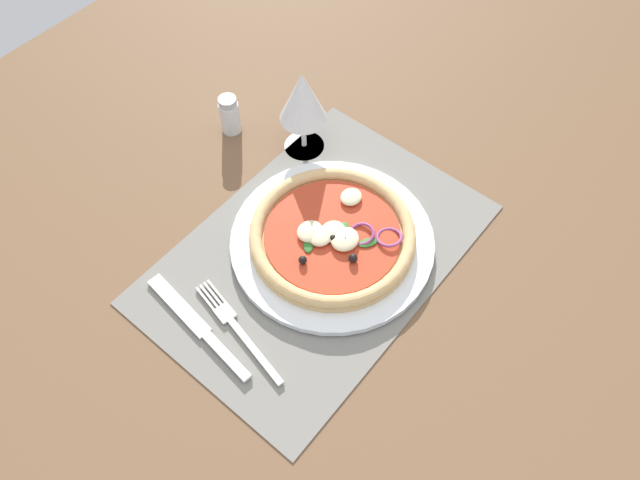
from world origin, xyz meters
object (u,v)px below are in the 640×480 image
object	(u,v)px
knife	(197,325)
plate	(332,241)
pepper_shaker	(230,115)
fork	(235,326)
wine_glass	(303,99)
pizza	(333,235)

from	to	relation	value
knife	plate	bearing A→B (deg)	-98.02
pepper_shaker	plate	bearing A→B (deg)	-104.91
plate	fork	world-z (taller)	plate
plate	fork	size ratio (longest dim) A/B	1.61
plate	wine_glass	world-z (taller)	wine_glass
plate	pepper_shaker	distance (cm)	27.71
knife	wine_glass	world-z (taller)	wine_glass
pizza	wine_glass	bearing A→B (deg)	52.43
pizza	knife	xyz separation A→B (cm)	(-21.23, 5.51, -1.98)
pizza	fork	bearing A→B (deg)	174.90
knife	wine_glass	distance (cm)	35.70
fork	pizza	bearing A→B (deg)	-83.27
knife	pepper_shaker	world-z (taller)	pepper_shaker
knife	pepper_shaker	distance (cm)	35.48
plate	wine_glass	distance (cm)	21.37
plate	pizza	bearing A→B (deg)	-58.35
pizza	plate	bearing A→B (deg)	121.65
plate	pepper_shaker	size ratio (longest dim) A/B	4.30
pepper_shaker	wine_glass	bearing A→B (deg)	-67.90
fork	wine_glass	bearing A→B (deg)	-53.66
fork	knife	bearing A→B (deg)	50.14
fork	wine_glass	distance (cm)	34.25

